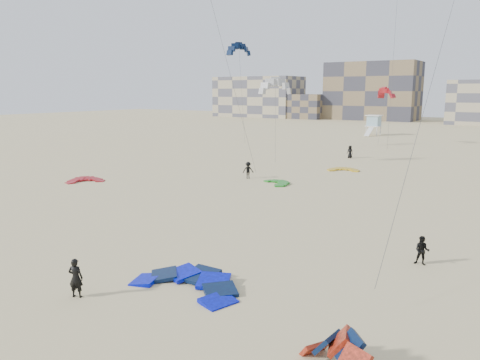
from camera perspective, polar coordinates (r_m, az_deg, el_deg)
The scene contains 16 objects.
ground at distance 25.62m, azimuth -14.91°, elevation -10.23°, with size 320.00×320.00×0.00m, color #C7B685.
kite_ground_blue at distance 22.58m, azimuth -6.42°, elevation -12.86°, with size 4.98×5.18×0.83m, color #0310F3, non-canonical shape.
kite_ground_red at distance 49.90m, azimuth -18.34°, elevation -0.19°, with size 3.32×3.50×0.68m, color #B60E2C, non-canonical shape.
kite_ground_green at distance 46.41m, azimuth 4.52°, elevation -0.46°, with size 2.95×3.13×0.41m, color #199029, non-canonical shape.
kite_ground_yellow at distance 55.24m, azimuth 12.48°, elevation 1.12°, with size 3.16×3.32×0.40m, color gold, non-canonical shape.
kitesurfer_main at distance 22.34m, azimuth -19.39°, elevation -11.19°, with size 0.66×0.43×1.80m, color black.
kitesurfer_b at distance 26.63m, azimuth 21.31°, elevation -8.02°, with size 0.76×0.59×1.56m, color black.
kitesurfer_c at distance 49.01m, azimuth 1.00°, elevation 1.21°, with size 1.13×0.65×1.75m, color black.
kitesurfer_e at distance 65.79m, azimuth 13.26°, elevation 3.37°, with size 0.84×0.55×1.72m, color black.
kite_fly_grey at distance 57.90m, azimuth 4.34°, elevation 11.16°, with size 5.28×6.60×9.74m.
kite_fly_navy at distance 73.23m, azimuth -0.11°, elevation 15.51°, with size 4.96×4.96×15.34m.
kite_fly_red at distance 82.98m, azimuth 17.38°, elevation 9.99°, with size 5.05×11.50×9.14m.
lifeguard_tower_far at distance 101.42m, azimuth 15.98°, elevation 6.43°, with size 3.02×5.70×4.16m.
condo_west_a at distance 170.29m, azimuth 2.25°, elevation 10.10°, with size 30.00×15.00×14.00m, color tan.
condo_west_b at distance 157.25m, azimuth 15.83°, elevation 10.38°, with size 28.00×14.00×18.00m, color #766347.
condo_fill_left at distance 159.11m, azimuth 8.11°, elevation 8.87°, with size 12.00×10.00×8.00m, color #766347.
Camera 1 is at (18.12, -15.71, 9.03)m, focal length 35.00 mm.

